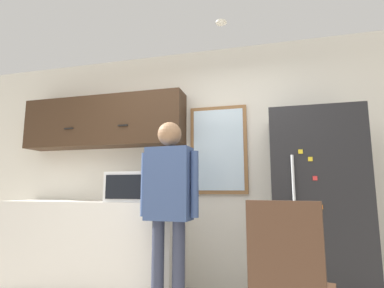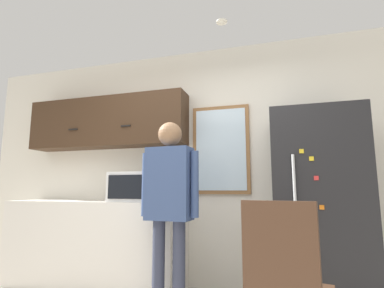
{
  "view_description": "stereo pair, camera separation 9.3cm",
  "coord_description": "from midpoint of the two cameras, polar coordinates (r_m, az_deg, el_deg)",
  "views": [
    {
      "loc": [
        0.75,
        -1.55,
        1.05
      ],
      "look_at": [
        0.1,
        0.98,
        1.45
      ],
      "focal_mm": 28.0,
      "sensor_mm": 36.0,
      "label": 1
    },
    {
      "loc": [
        0.84,
        -1.52,
        1.05
      ],
      "look_at": [
        0.1,
        0.98,
        1.45
      ],
      "focal_mm": 28.0,
      "sensor_mm": 36.0,
      "label": 2
    }
  ],
  "objects": [
    {
      "name": "refrigerator",
      "position": [
        3.01,
        23.97,
        -11.0
      ],
      "size": [
        0.8,
        0.66,
        1.78
      ],
      "color": "#232326",
      "rests_on": "ground_plane"
    },
    {
      "name": "window",
      "position": [
        3.38,
        6.31,
        -1.03
      ],
      "size": [
        0.64,
        0.05,
        0.99
      ],
      "color": "olive"
    },
    {
      "name": "person",
      "position": [
        2.72,
        -3.34,
        -9.47
      ],
      "size": [
        0.55,
        0.24,
        1.66
      ],
      "rotation": [
        0.0,
        0.0,
        -0.05
      ],
      "color": "#33384C",
      "rests_on": "ground_plane"
    },
    {
      "name": "counter",
      "position": [
        3.66,
        -17.35,
        -17.54
      ],
      "size": [
        2.03,
        0.58,
        0.92
      ],
      "color": "silver",
      "rests_on": "ground_plane"
    },
    {
      "name": "upper_cabinets",
      "position": [
        3.82,
        -15.26,
        3.87
      ],
      "size": [
        2.03,
        0.33,
        0.61
      ],
      "color": "#3D2819"
    },
    {
      "name": "chair",
      "position": [
        1.95,
        18.83,
        -23.4
      ],
      "size": [
        0.54,
        0.54,
        0.99
      ],
      "rotation": [
        0.0,
        0.0,
        2.91
      ],
      "color": "#472D1E",
      "rests_on": "ground_plane"
    },
    {
      "name": "back_wall",
      "position": [
        3.45,
        3.13,
        -3.65
      ],
      "size": [
        6.0,
        0.06,
        2.7
      ],
      "color": "silver",
      "rests_on": "ground_plane"
    },
    {
      "name": "microwave",
      "position": [
        3.27,
        -9.31,
        -8.08
      ],
      "size": [
        0.55,
        0.41,
        0.31
      ],
      "color": "white",
      "rests_on": "counter"
    },
    {
      "name": "ceiling_light",
      "position": [
        3.19,
        6.59,
        22.12
      ],
      "size": [
        0.11,
        0.11,
        0.01
      ],
      "color": "white"
    }
  ]
}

